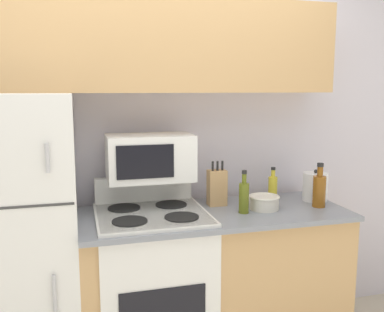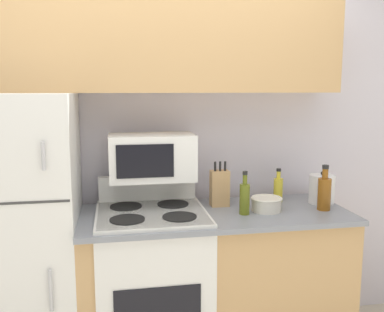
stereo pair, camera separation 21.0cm
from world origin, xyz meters
The scene contains 12 objects.
wall_back centered at (0.00, 0.70, 1.27)m, with size 8.00×0.05×2.55m.
lower_cabinets centered at (0.34, 0.31, 0.47)m, with size 1.62×0.66×0.93m.
refrigerator centered at (-0.81, 0.33, 0.82)m, with size 0.68×0.69×1.65m.
upper_cabinets centered at (0.00, 0.51, 1.93)m, with size 2.30×0.32×0.56m.
stove centered at (-0.05, 0.30, 0.49)m, with size 0.65×0.64×1.11m.
microwave centered at (-0.03, 0.44, 1.26)m, with size 0.52×0.31×0.28m.
knife_block centered at (0.40, 0.43, 1.05)m, with size 0.11×0.08×0.29m.
bowl centered at (0.65, 0.26, 0.98)m, with size 0.19×0.19×0.09m.
bottle_whiskey centered at (1.01, 0.22, 1.04)m, with size 0.08×0.08×0.28m.
bottle_cooking_spray centered at (0.80, 0.46, 1.02)m, with size 0.06×0.06×0.22m.
bottle_olive_oil centered at (0.50, 0.22, 1.04)m, with size 0.06×0.06×0.26m.
kettle centered at (1.06, 0.36, 1.03)m, with size 0.16×0.16×0.21m.
Camera 2 is at (-0.25, -2.14, 1.67)m, focal length 40.00 mm.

